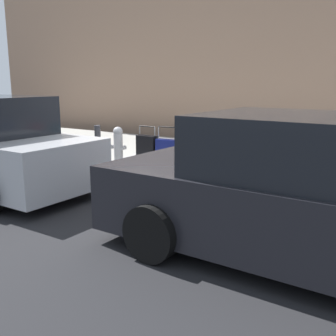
# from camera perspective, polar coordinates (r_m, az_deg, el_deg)

# --- Properties ---
(ground_plane) EXTENTS (40.00, 40.00, 0.00)m
(ground_plane) POSITION_cam_1_polar(r_m,az_deg,el_deg) (7.59, -2.78, -2.45)
(ground_plane) COLOR black
(sidewalk_curb) EXTENTS (18.00, 5.00, 0.14)m
(sidewalk_curb) POSITION_cam_1_polar(r_m,az_deg,el_deg) (9.66, 5.90, 1.11)
(sidewalk_curb) COLOR #9E9B93
(sidewalk_curb) RESTS_ON ground_plane
(suitcase_navy_0) EXTENTS (0.37, 0.27, 0.95)m
(suitcase_navy_0) POSITION_cam_1_polar(r_m,az_deg,el_deg) (7.02, 22.76, -0.52)
(suitcase_navy_0) COLOR navy
(suitcase_navy_0) RESTS_ON sidewalk_curb
(suitcase_black_1) EXTENTS (0.48, 0.25, 0.73)m
(suitcase_black_1) POSITION_cam_1_polar(r_m,az_deg,el_deg) (7.14, 19.03, -0.75)
(suitcase_black_1) COLOR black
(suitcase_black_1) RESTS_ON sidewalk_curb
(suitcase_maroon_2) EXTENTS (0.41, 0.28, 0.85)m
(suitcase_maroon_2) POSITION_cam_1_polar(r_m,az_deg,el_deg) (7.21, 15.23, -0.17)
(suitcase_maroon_2) COLOR maroon
(suitcase_maroon_2) RESTS_ON sidewalk_curb
(suitcase_red_3) EXTENTS (0.37, 0.27, 0.93)m
(suitcase_red_3) POSITION_cam_1_polar(r_m,az_deg,el_deg) (7.30, 12.04, 0.77)
(suitcase_red_3) COLOR red
(suitcase_red_3) RESTS_ON sidewalk_curb
(suitcase_silver_4) EXTENTS (0.43, 0.25, 0.84)m
(suitcase_silver_4) POSITION_cam_1_polar(r_m,az_deg,el_deg) (7.47, 8.85, 0.64)
(suitcase_silver_4) COLOR #9EA0A8
(suitcase_silver_4) RESTS_ON sidewalk_curb
(suitcase_teal_5) EXTENTS (0.36, 0.26, 0.79)m
(suitcase_teal_5) POSITION_cam_1_polar(r_m,az_deg,el_deg) (7.66, 5.93, 1.52)
(suitcase_teal_5) COLOR #0F606B
(suitcase_teal_5) RESTS_ON sidewalk_curb
(suitcase_olive_6) EXTENTS (0.50, 0.23, 0.87)m
(suitcase_olive_6) POSITION_cam_1_polar(r_m,az_deg,el_deg) (7.88, 2.86, 1.64)
(suitcase_olive_6) COLOR #59601E
(suitcase_olive_6) RESTS_ON sidewalk_curb
(suitcase_navy_7) EXTENTS (0.47, 0.23, 0.90)m
(suitcase_navy_7) POSITION_cam_1_polar(r_m,az_deg,el_deg) (8.20, -0.12, 1.95)
(suitcase_navy_7) COLOR navy
(suitcase_navy_7) RESTS_ON sidewalk_curb
(suitcase_black_8) EXTENTS (0.47, 0.22, 0.88)m
(suitcase_black_8) POSITION_cam_1_polar(r_m,az_deg,el_deg) (8.50, -2.96, 2.43)
(suitcase_black_8) COLOR black
(suitcase_black_8) RESTS_ON sidewalk_curb
(fire_hydrant) EXTENTS (0.39, 0.21, 0.82)m
(fire_hydrant) POSITION_cam_1_polar(r_m,az_deg,el_deg) (8.89, -7.11, 3.37)
(fire_hydrant) COLOR #99999E
(fire_hydrant) RESTS_ON sidewalk_curb
(bollard_post) EXTENTS (0.14, 0.14, 0.83)m
(bollard_post) POSITION_cam_1_polar(r_m,az_deg,el_deg) (9.09, -9.97, 3.41)
(bollard_post) COLOR #333338
(bollard_post) RESTS_ON sidewalk_curb
(parked_car_charcoal_0) EXTENTS (4.83, 2.20, 1.59)m
(parked_car_charcoal_0) POSITION_cam_1_polar(r_m,az_deg,el_deg) (4.44, 20.75, -3.88)
(parked_car_charcoal_0) COLOR black
(parked_car_charcoal_0) RESTS_ON ground_plane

